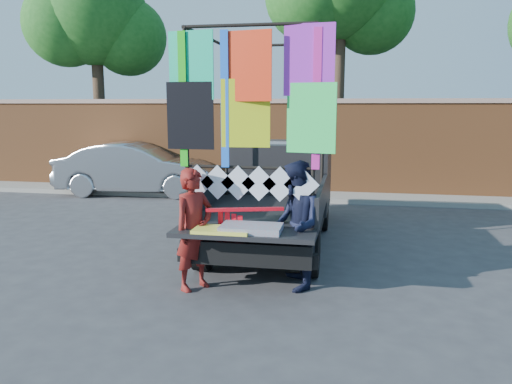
% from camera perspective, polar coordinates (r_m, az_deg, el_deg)
% --- Properties ---
extents(ground, '(90.00, 90.00, 0.00)m').
position_cam_1_polar(ground, '(7.28, -1.00, -9.65)').
color(ground, '#38383A').
rests_on(ground, ground).
extents(brick_wall, '(30.00, 0.45, 2.61)m').
position_cam_1_polar(brick_wall, '(13.83, 4.88, 5.25)').
color(brick_wall, brown).
rests_on(brick_wall, ground).
extents(curb, '(30.00, 1.20, 0.12)m').
position_cam_1_polar(curb, '(13.30, 4.49, -0.43)').
color(curb, gray).
rests_on(curb, ground).
extents(tree_left, '(4.20, 3.30, 7.05)m').
position_cam_1_polar(tree_left, '(17.01, -18.01, 18.49)').
color(tree_left, '#38281C').
rests_on(tree_left, ground).
extents(pickup_truck, '(2.18, 5.48, 3.45)m').
position_cam_1_polar(pickup_truck, '(9.30, 2.48, 0.17)').
color(pickup_truck, black).
rests_on(pickup_truck, ground).
extents(sedan, '(4.44, 1.90, 1.42)m').
position_cam_1_polar(sedan, '(14.11, -13.38, 2.60)').
color(sedan, '#A2A4A9').
rests_on(sedan, ground).
extents(woman, '(0.66, 0.71, 1.63)m').
position_cam_1_polar(woman, '(6.66, -7.07, -4.26)').
color(woman, maroon).
rests_on(woman, ground).
extents(man, '(0.82, 0.96, 1.72)m').
position_cam_1_polar(man, '(6.64, 4.56, -3.85)').
color(man, black).
rests_on(man, ground).
extents(streamer_bundle, '(1.01, 0.32, 0.71)m').
position_cam_1_polar(streamer_bundle, '(6.62, -2.25, -3.73)').
color(streamer_bundle, '#FF0D1C').
rests_on(streamer_bundle, ground).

